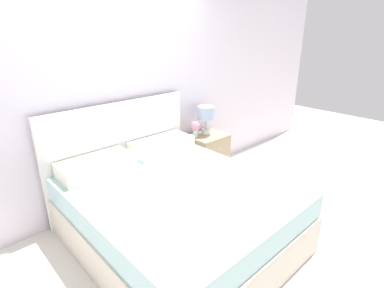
% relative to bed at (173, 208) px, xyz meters
% --- Properties ---
extents(ground_plane, '(12.00, 12.00, 0.00)m').
position_rel_bed_xyz_m(ground_plane, '(0.00, 0.94, -0.33)').
color(ground_plane, silver).
extents(wall_back, '(8.00, 0.06, 2.60)m').
position_rel_bed_xyz_m(wall_back, '(0.00, 1.01, 0.97)').
color(wall_back, white).
rests_on(wall_back, ground_plane).
extents(bed, '(1.74, 2.02, 1.21)m').
position_rel_bed_xyz_m(bed, '(0.00, 0.00, 0.00)').
color(bed, beige).
rests_on(bed, ground_plane).
extents(nightstand, '(0.50, 0.42, 0.61)m').
position_rel_bed_xyz_m(nightstand, '(1.22, 0.72, -0.03)').
color(nightstand, tan).
rests_on(nightstand, ground_plane).
extents(table_lamp, '(0.22, 0.22, 0.38)m').
position_rel_bed_xyz_m(table_lamp, '(1.23, 0.77, 0.55)').
color(table_lamp, white).
rests_on(table_lamp, nightstand).
extents(flower_vase, '(0.13, 0.13, 0.22)m').
position_rel_bed_xyz_m(flower_vase, '(1.04, 0.78, 0.41)').
color(flower_vase, silver).
rests_on(flower_vase, nightstand).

